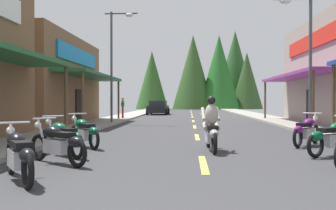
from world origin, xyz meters
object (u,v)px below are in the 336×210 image
motorcycle_parked_right_3 (333,137)px  rider_cruising_lead (211,128)px  streetlamp_right (304,44)px  motorcycle_parked_left_2 (63,137)px  pedestrian_browsing (123,106)px  parked_car_curbside (158,108)px  streetlamp_left (116,52)px  motorcycle_parked_left_3 (84,132)px  motorcycle_parked_right_4 (306,130)px  motorcycle_parked_left_1 (58,143)px  motorcycle_parked_left_0 (19,154)px

motorcycle_parked_right_3 → rider_cruising_lead: (-3.11, 0.72, 0.17)m
streetlamp_right → motorcycle_parked_left_2: streetlamp_right is taller
pedestrian_browsing → parked_car_curbside: size_ratio=0.39×
streetlamp_left → motorcycle_parked_left_3: size_ratio=3.92×
motorcycle_parked_right_4 → motorcycle_parked_left_1: bearing=157.0°
streetlamp_right → motorcycle_parked_left_2: (-8.29, -7.24, -3.42)m
motorcycle_parked_left_3 → parked_car_curbside: bearing=-38.9°
motorcycle_parked_right_3 → pedestrian_browsing: bearing=79.8°
motorcycle_parked_right_4 → rider_cruising_lead: (-3.10, -1.43, 0.17)m
motorcycle_parked_left_2 → rider_cruising_lead: 4.07m
motorcycle_parked_left_0 → rider_cruising_lead: rider_cruising_lead is taller
motorcycle_parked_left_0 → rider_cruising_lead: 5.56m
streetlamp_left → motorcycle_parked_left_1: (1.44, -14.19, -3.87)m
motorcycle_parked_right_4 → streetlamp_right: bearing=21.7°
motorcycle_parked_right_4 → motorcycle_parked_left_1: size_ratio=0.99×
streetlamp_left → motorcycle_parked_right_3: (8.15, -12.53, -3.87)m
motorcycle_parked_left_3 → rider_cruising_lead: size_ratio=0.81×
motorcycle_parked_left_1 → motorcycle_parked_left_2: 1.23m
streetlamp_right → motorcycle_parked_right_3: bearing=-100.8°
motorcycle_parked_left_2 → parked_car_curbside: parked_car_curbside is taller
motorcycle_parked_left_2 → motorcycle_parked_left_3: 1.77m
motorcycle_parked_right_4 → parked_car_curbside: size_ratio=0.41×
pedestrian_browsing → motorcycle_parked_right_4: bearing=-78.1°
motorcycle_parked_left_2 → parked_car_curbside: size_ratio=0.37×
motorcycle_parked_left_1 → parked_car_curbside: parked_car_curbside is taller
streetlamp_right → pedestrian_browsing: bearing=132.3°
streetlamp_left → streetlamp_right: 11.06m
motorcycle_parked_left_2 → rider_cruising_lead: bearing=-119.3°
motorcycle_parked_left_0 → streetlamp_left: bearing=-30.5°
streetlamp_right → parked_car_curbside: streetlamp_right is taller
pedestrian_browsing → motorcycle_parked_left_1: bearing=-101.5°
motorcycle_parked_left_0 → motorcycle_parked_left_1: (0.06, 1.80, 0.00)m
motorcycle_parked_left_2 → motorcycle_parked_right_3: bearing=-132.5°
streetlamp_left → motorcycle_parked_left_0: streetlamp_left is taller
motorcycle_parked_right_4 → pedestrian_browsing: size_ratio=1.03×
motorcycle_parked_left_1 → pedestrian_browsing: (-1.95, 19.36, 0.50)m
streetlamp_left → motorcycle_parked_left_3: 11.94m
motorcycle_parked_left_0 → motorcycle_parked_left_1: size_ratio=1.02×
motorcycle_parked_left_1 → motorcycle_parked_left_2: bearing=-39.6°
motorcycle_parked_left_2 → streetlamp_left: bearing=-41.2°
streetlamp_right → motorcycle_parked_right_4: 5.90m
motorcycle_parked_left_3 → motorcycle_parked_right_4: bearing=-121.6°
streetlamp_left → motorcycle_parked_right_4: 13.75m
motorcycle_parked_left_3 → motorcycle_parked_left_0: bearing=143.4°
motorcycle_parked_right_3 → parked_car_curbside: 28.67m
rider_cruising_lead → pedestrian_browsing: size_ratio=1.26×
motorcycle_parked_right_4 → pedestrian_browsing: pedestrian_browsing is taller
motorcycle_parked_left_2 → motorcycle_parked_left_1: bearing=147.5°
streetlamp_right → rider_cruising_lead: (-4.40, -6.06, -3.26)m
streetlamp_left → motorcycle_parked_right_3: bearing=-57.0°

